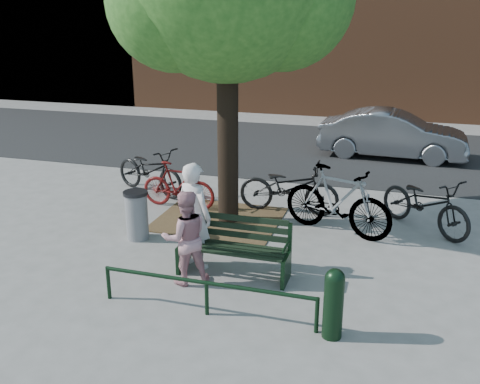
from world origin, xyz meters
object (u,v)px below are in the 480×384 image
(park_bench, at_px, (235,245))
(litter_bin, at_px, (137,215))
(person_right, at_px, (185,238))
(parked_car, at_px, (393,134))
(bollard, at_px, (334,301))
(person_left, at_px, (194,216))
(bicycle_c, at_px, (289,187))

(park_bench, height_order, litter_bin, park_bench)
(person_right, bearing_deg, parked_car, -140.76)
(bollard, distance_m, litter_bin, 4.37)
(parked_car, bearing_deg, person_left, 163.73)
(bicycle_c, xyz_separation_m, parked_car, (1.88, 5.22, 0.13))
(person_left, xyz_separation_m, bicycle_c, (0.93, 2.86, -0.33))
(park_bench, height_order, person_right, person_right)
(park_bench, distance_m, bollard, 2.15)
(bollard, bearing_deg, litter_bin, 150.94)
(person_left, height_order, parked_car, person_left)
(park_bench, height_order, person_left, person_left)
(bollard, bearing_deg, person_right, 160.52)
(person_left, bearing_deg, litter_bin, -5.82)
(person_left, xyz_separation_m, parked_car, (2.81, 8.08, -0.20))
(litter_bin, bearing_deg, park_bench, -20.95)
(person_right, xyz_separation_m, parked_car, (2.74, 8.64, -0.07))
(park_bench, distance_m, parked_car, 8.43)
(litter_bin, xyz_separation_m, bicycle_c, (2.35, 2.12, 0.08))
(park_bench, relative_size, bicycle_c, 0.84)
(person_right, xyz_separation_m, litter_bin, (-1.49, 1.30, -0.28))
(litter_bin, bearing_deg, bicycle_c, 42.02)
(bollard, xyz_separation_m, parked_car, (0.41, 9.47, 0.16))
(park_bench, distance_m, bicycle_c, 2.94)
(bollard, bearing_deg, person_left, 150.00)
(person_right, distance_m, bollard, 2.47)
(person_right, relative_size, litter_bin, 1.63)
(bicycle_c, bearing_deg, litter_bin, 131.75)
(litter_bin, distance_m, bicycle_c, 3.17)
(person_right, relative_size, bollard, 1.55)
(person_left, xyz_separation_m, bollard, (2.40, -1.38, -0.36))
(parked_car, bearing_deg, person_right, 165.33)
(person_left, xyz_separation_m, litter_bin, (-1.42, 0.74, -0.41))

